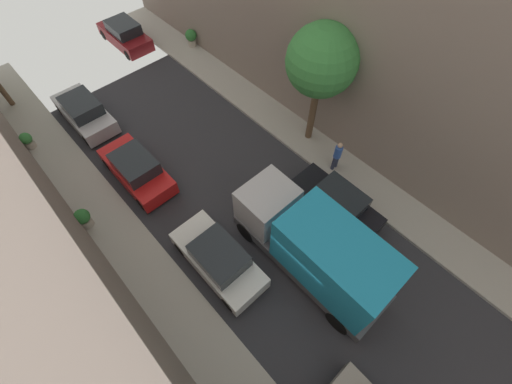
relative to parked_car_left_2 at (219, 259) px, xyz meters
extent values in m
plane|color=#2D2D33|center=(2.70, -2.43, -0.72)|extent=(32.00, 32.00, 0.00)
cube|color=#A8A399|center=(-2.30, -2.43, -0.64)|extent=(2.00, 44.00, 0.15)
cube|color=#A8A399|center=(7.70, -2.43, -0.64)|extent=(2.00, 44.00, 0.15)
cylinder|color=black|center=(0.78, -6.39, -0.40)|extent=(0.22, 0.64, 0.64)
cube|color=white|center=(0.00, 0.04, -0.17)|extent=(1.76, 4.20, 0.76)
cube|color=#1E2328|center=(0.00, -0.11, 0.53)|extent=(1.56, 2.10, 0.64)
cylinder|color=black|center=(-0.78, 1.59, -0.40)|extent=(0.22, 0.64, 0.64)
cylinder|color=black|center=(0.78, 1.59, -0.40)|extent=(0.22, 0.64, 0.64)
cylinder|color=black|center=(-0.78, -1.51, -0.40)|extent=(0.22, 0.64, 0.64)
cylinder|color=black|center=(0.78, -1.51, -0.40)|extent=(0.22, 0.64, 0.64)
cube|color=red|center=(0.00, 6.15, -0.17)|extent=(1.76, 4.20, 0.76)
cube|color=#1E2328|center=(0.00, 6.00, 0.53)|extent=(1.56, 2.10, 0.64)
cylinder|color=black|center=(-0.78, 7.70, -0.40)|extent=(0.22, 0.64, 0.64)
cylinder|color=black|center=(0.78, 7.70, -0.40)|extent=(0.22, 0.64, 0.64)
cylinder|color=black|center=(-0.78, 4.60, -0.40)|extent=(0.22, 0.64, 0.64)
cylinder|color=black|center=(0.78, 4.60, -0.40)|extent=(0.22, 0.64, 0.64)
cube|color=silver|center=(0.00, 11.42, -0.17)|extent=(1.76, 4.20, 0.76)
cube|color=#1E2328|center=(0.00, 11.27, 0.53)|extent=(1.56, 2.10, 0.64)
cylinder|color=black|center=(-0.78, 12.97, -0.40)|extent=(0.22, 0.64, 0.64)
cylinder|color=black|center=(0.78, 12.97, -0.40)|extent=(0.22, 0.64, 0.64)
cylinder|color=black|center=(-0.78, 9.87, -0.40)|extent=(0.22, 0.64, 0.64)
cylinder|color=black|center=(0.78, 9.87, -0.40)|extent=(0.22, 0.64, 0.64)
cube|color=black|center=(5.40, -1.45, -0.17)|extent=(1.76, 4.20, 0.76)
cube|color=#1E2328|center=(5.40, -1.60, 0.53)|extent=(1.56, 2.10, 0.64)
cylinder|color=black|center=(4.62, 0.10, -0.40)|extent=(0.22, 0.64, 0.64)
cylinder|color=black|center=(6.18, 0.10, -0.40)|extent=(0.22, 0.64, 0.64)
cylinder|color=black|center=(4.62, -3.00, -0.40)|extent=(0.22, 0.64, 0.64)
cylinder|color=black|center=(6.18, -3.00, -0.40)|extent=(0.22, 0.64, 0.64)
cube|color=maroon|center=(5.40, 16.41, -0.17)|extent=(1.76, 4.20, 0.76)
cube|color=#1E2328|center=(5.40, 16.26, 0.53)|extent=(1.56, 2.10, 0.64)
cylinder|color=black|center=(4.62, 17.96, -0.40)|extent=(0.22, 0.64, 0.64)
cylinder|color=black|center=(6.18, 17.96, -0.40)|extent=(0.22, 0.64, 0.64)
cylinder|color=black|center=(4.62, 14.86, -0.40)|extent=(0.22, 0.64, 0.64)
cylinder|color=black|center=(6.18, 14.86, -0.40)|extent=(0.22, 0.64, 0.64)
cube|color=#4C4C51|center=(2.70, -2.34, 0.01)|extent=(2.20, 6.60, 0.50)
cube|color=#B7B7BC|center=(2.70, 0.06, 1.11)|extent=(2.10, 1.80, 1.70)
cube|color=#1E8CB7|center=(2.70, -3.34, 1.46)|extent=(2.24, 4.20, 2.40)
cylinder|color=black|center=(1.72, 0.26, -0.24)|extent=(0.30, 0.96, 0.96)
cylinder|color=black|center=(3.68, 0.26, -0.24)|extent=(0.30, 0.96, 0.96)
cylinder|color=black|center=(1.72, -4.74, -0.24)|extent=(0.30, 0.96, 0.96)
cylinder|color=black|center=(3.68, -4.74, -0.24)|extent=(0.30, 0.96, 0.96)
cylinder|color=#2D334C|center=(7.23, 0.12, -0.16)|extent=(0.18, 0.18, 0.82)
cylinder|color=#2D334C|center=(7.45, 0.12, -0.16)|extent=(0.18, 0.18, 0.82)
cylinder|color=#3359B2|center=(7.34, 0.12, 0.57)|extent=(0.36, 0.36, 0.64)
sphere|color=tan|center=(7.34, 0.12, 1.03)|extent=(0.24, 0.24, 0.24)
cylinder|color=brown|center=(7.98, 2.39, 1.11)|extent=(0.34, 0.34, 3.35)
sphere|color=#38843D|center=(7.98, 2.39, 3.95)|extent=(3.11, 3.11, 3.11)
cylinder|color=#B2A899|center=(-3.06, 11.57, -0.38)|extent=(0.49, 0.49, 0.39)
sphere|color=#38843D|center=(-3.06, 11.57, 0.05)|extent=(0.58, 0.58, 0.58)
cylinder|color=#B2A899|center=(8.38, 13.11, -0.35)|extent=(0.50, 0.50, 0.45)
sphere|color=#2D7233|center=(8.38, 13.11, 0.17)|extent=(0.73, 0.73, 0.73)
cylinder|color=#B2A899|center=(-3.09, 5.39, -0.36)|extent=(0.51, 0.51, 0.43)
sphere|color=#2D7233|center=(-3.09, 5.39, 0.12)|extent=(0.66, 0.66, 0.66)
camera|label=1|loc=(-2.50, -4.90, 12.59)|focal=23.74mm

